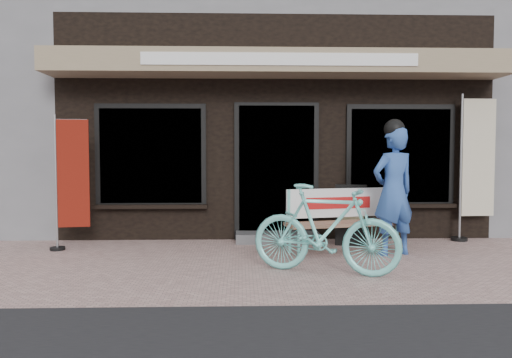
{
  "coord_description": "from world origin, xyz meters",
  "views": [
    {
      "loc": [
        -0.57,
        -6.0,
        1.42
      ],
      "look_at": [
        -0.37,
        0.7,
        1.05
      ],
      "focal_mm": 35.0,
      "sensor_mm": 36.0,
      "label": 1
    }
  ],
  "objects_px": {
    "bench": "(341,215)",
    "bicycle": "(325,229)",
    "person": "(393,188)",
    "menu_stand": "(351,214)",
    "nobori_cream": "(475,165)",
    "nobori_red": "(70,181)"
  },
  "relations": [
    {
      "from": "bicycle",
      "to": "nobori_cream",
      "type": "relative_size",
      "value": 0.75
    },
    {
      "from": "bench",
      "to": "person",
      "type": "bearing_deg",
      "value": -32.41
    },
    {
      "from": "person",
      "to": "nobori_red",
      "type": "height_order",
      "value": "nobori_red"
    },
    {
      "from": "bench",
      "to": "bicycle",
      "type": "bearing_deg",
      "value": -122.38
    },
    {
      "from": "bicycle",
      "to": "nobori_cream",
      "type": "bearing_deg",
      "value": -31.05
    },
    {
      "from": "bench",
      "to": "person",
      "type": "height_order",
      "value": "person"
    },
    {
      "from": "nobori_cream",
      "to": "menu_stand",
      "type": "distance_m",
      "value": 2.21
    },
    {
      "from": "bicycle",
      "to": "nobori_red",
      "type": "height_order",
      "value": "nobori_red"
    },
    {
      "from": "nobori_cream",
      "to": "nobori_red",
      "type": "bearing_deg",
      "value": -177.36
    },
    {
      "from": "bench",
      "to": "menu_stand",
      "type": "xyz_separation_m",
      "value": [
        0.24,
        0.45,
        -0.05
      ]
    },
    {
      "from": "bench",
      "to": "person",
      "type": "relative_size",
      "value": 0.91
    },
    {
      "from": "person",
      "to": "nobori_red",
      "type": "xyz_separation_m",
      "value": [
        -4.54,
        0.48,
        0.09
      ]
    },
    {
      "from": "person",
      "to": "nobori_cream",
      "type": "height_order",
      "value": "nobori_cream"
    },
    {
      "from": "nobori_cream",
      "to": "menu_stand",
      "type": "xyz_separation_m",
      "value": [
        -2.06,
        -0.36,
        -0.73
      ]
    },
    {
      "from": "person",
      "to": "menu_stand",
      "type": "bearing_deg",
      "value": 102.09
    },
    {
      "from": "nobori_cream",
      "to": "person",
      "type": "bearing_deg",
      "value": -149.85
    },
    {
      "from": "bicycle",
      "to": "nobori_red",
      "type": "relative_size",
      "value": 0.89
    },
    {
      "from": "bicycle",
      "to": "menu_stand",
      "type": "distance_m",
      "value": 1.85
    },
    {
      "from": "nobori_red",
      "to": "nobori_cream",
      "type": "relative_size",
      "value": 0.84
    },
    {
      "from": "bicycle",
      "to": "nobori_cream",
      "type": "height_order",
      "value": "nobori_cream"
    },
    {
      "from": "bicycle",
      "to": "nobori_cream",
      "type": "distance_m",
      "value": 3.5
    },
    {
      "from": "person",
      "to": "bicycle",
      "type": "xyz_separation_m",
      "value": [
        -1.11,
        -1.03,
        -0.39
      ]
    }
  ]
}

